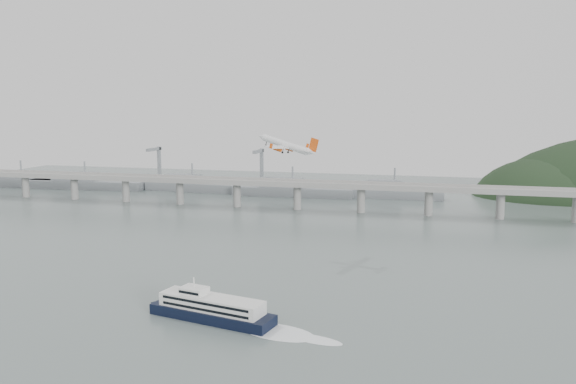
# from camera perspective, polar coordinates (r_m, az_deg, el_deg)

# --- Properties ---
(ground) EXTENTS (900.00, 900.00, 0.00)m
(ground) POSITION_cam_1_polar(r_m,az_deg,el_deg) (246.08, -3.26, -10.18)
(ground) COLOR slate
(ground) RESTS_ON ground
(bridge) EXTENTS (800.00, 22.00, 23.90)m
(bridge) POSITION_cam_1_polar(r_m,az_deg,el_deg) (432.43, 4.67, 0.35)
(bridge) COLOR gray
(bridge) RESTS_ON ground
(distant_fleet) EXTENTS (453.00, 60.90, 40.00)m
(distant_fleet) POSITION_cam_1_polar(r_m,az_deg,el_deg) (542.11, -10.39, 0.67)
(distant_fleet) COLOR slate
(distant_fleet) RESTS_ON ground
(ferry) EXTENTS (81.13, 26.44, 15.44)m
(ferry) POSITION_cam_1_polar(r_m,az_deg,el_deg) (217.05, -7.75, -11.67)
(ferry) COLOR black
(ferry) RESTS_ON ground
(airliner) EXTENTS (38.77, 36.06, 12.47)m
(airliner) POSITION_cam_1_polar(r_m,az_deg,el_deg) (309.32, -0.12, 4.76)
(airliner) COLOR white
(airliner) RESTS_ON ground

